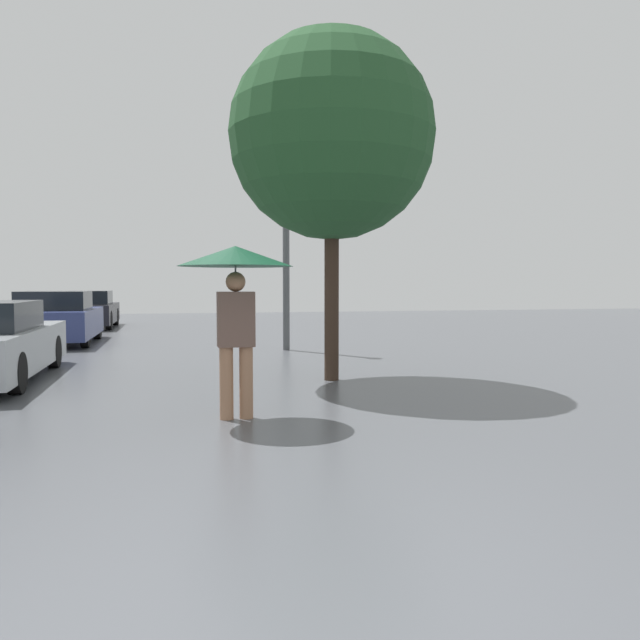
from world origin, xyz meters
name	(u,v)px	position (x,y,z in m)	size (l,w,h in m)	color
ground_plane	(284,603)	(0.00, 0.00, 0.00)	(60.00, 60.00, 0.00)	#4C4F54
pedestrian	(236,275)	(0.19, 4.04, 1.58)	(1.26, 1.26, 1.89)	#9E7051
parked_car_third	(56,319)	(-3.28, 13.80, 0.62)	(1.82, 3.93, 1.31)	navy
parked_car_farthest	(90,310)	(-3.20, 19.73, 0.59)	(1.64, 4.09, 1.27)	black
tree	(332,137)	(1.91, 6.50, 3.71)	(3.13, 3.13, 5.29)	#38281E
street_lamp	(286,223)	(2.03, 11.02, 2.86)	(0.30, 0.30, 4.98)	#515456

